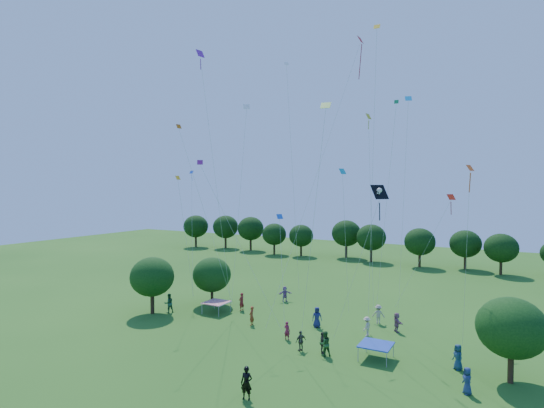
{
  "coord_description": "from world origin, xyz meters",
  "views": [
    {
      "loc": [
        15.87,
        -14.73,
        12.15
      ],
      "look_at": [
        0.0,
        14.0,
        11.0
      ],
      "focal_mm": 28.0,
      "sensor_mm": 36.0,
      "label": 1
    }
  ],
  "objects_px": {
    "tent_blue": "(376,345)",
    "tent_red_stripe": "(216,302)",
    "near_tree_north": "(212,275)",
    "pirate_kite": "(378,195)",
    "near_tree_east": "(511,328)",
    "man_in_black": "(246,383)",
    "near_tree_west": "(152,277)",
    "red_high_kite": "(344,94)"
  },
  "relations": [
    {
      "from": "tent_blue",
      "to": "tent_red_stripe",
      "type": "bearing_deg",
      "value": 167.6
    },
    {
      "from": "near_tree_north",
      "to": "tent_red_stripe",
      "type": "distance_m",
      "value": 3.83
    },
    {
      "from": "pirate_kite",
      "to": "near_tree_east",
      "type": "bearing_deg",
      "value": 18.67
    },
    {
      "from": "tent_blue",
      "to": "man_in_black",
      "type": "xyz_separation_m",
      "value": [
        -5.0,
        -9.36,
        -0.08
      ]
    },
    {
      "from": "near_tree_west",
      "to": "tent_red_stripe",
      "type": "distance_m",
      "value": 6.75
    },
    {
      "from": "near_tree_east",
      "to": "tent_blue",
      "type": "distance_m",
      "value": 8.75
    },
    {
      "from": "tent_red_stripe",
      "to": "pirate_kite",
      "type": "bearing_deg",
      "value": -18.6
    },
    {
      "from": "near_tree_west",
      "to": "near_tree_east",
      "type": "bearing_deg",
      "value": -0.15
    },
    {
      "from": "tent_blue",
      "to": "near_tree_east",
      "type": "bearing_deg",
      "value": 3.0
    },
    {
      "from": "tent_blue",
      "to": "red_high_kite",
      "type": "bearing_deg",
      "value": 128.63
    },
    {
      "from": "pirate_kite",
      "to": "tent_blue",
      "type": "bearing_deg",
      "value": 106.7
    },
    {
      "from": "tent_red_stripe",
      "to": "pirate_kite",
      "type": "height_order",
      "value": "pirate_kite"
    },
    {
      "from": "near_tree_north",
      "to": "tent_blue",
      "type": "distance_m",
      "value": 20.02
    },
    {
      "from": "near_tree_north",
      "to": "man_in_black",
      "type": "height_order",
      "value": "near_tree_north"
    },
    {
      "from": "near_tree_north",
      "to": "red_high_kite",
      "type": "height_order",
      "value": "red_high_kite"
    },
    {
      "from": "near_tree_west",
      "to": "near_tree_north",
      "type": "distance_m",
      "value": 6.29
    },
    {
      "from": "pirate_kite",
      "to": "red_high_kite",
      "type": "xyz_separation_m",
      "value": [
        -5.12,
        7.77,
        8.62
      ]
    },
    {
      "from": "near_tree_north",
      "to": "pirate_kite",
      "type": "height_order",
      "value": "pirate_kite"
    },
    {
      "from": "near_tree_east",
      "to": "pirate_kite",
      "type": "xyz_separation_m",
      "value": [
        -7.73,
        -2.61,
        8.28
      ]
    },
    {
      "from": "near_tree_west",
      "to": "tent_red_stripe",
      "type": "relative_size",
      "value": 2.51
    },
    {
      "from": "red_high_kite",
      "to": "pirate_kite",
      "type": "bearing_deg",
      "value": -56.6
    },
    {
      "from": "tent_red_stripe",
      "to": "tent_blue",
      "type": "xyz_separation_m",
      "value": [
        16.76,
        -3.69,
        0.0
      ]
    },
    {
      "from": "red_high_kite",
      "to": "near_tree_north",
      "type": "bearing_deg",
      "value": 178.6
    },
    {
      "from": "pirate_kite",
      "to": "red_high_kite",
      "type": "relative_size",
      "value": 0.46
    },
    {
      "from": "near_tree_west",
      "to": "pirate_kite",
      "type": "bearing_deg",
      "value": -6.74
    },
    {
      "from": "tent_red_stripe",
      "to": "man_in_black",
      "type": "xyz_separation_m",
      "value": [
        11.76,
        -13.04,
        -0.08
      ]
    },
    {
      "from": "near_tree_east",
      "to": "tent_red_stripe",
      "type": "height_order",
      "value": "near_tree_east"
    },
    {
      "from": "near_tree_east",
      "to": "pirate_kite",
      "type": "bearing_deg",
      "value": -161.33
    },
    {
      "from": "man_in_black",
      "to": "red_high_kite",
      "type": "bearing_deg",
      "value": 75.79
    },
    {
      "from": "near_tree_east",
      "to": "red_high_kite",
      "type": "relative_size",
      "value": 0.22
    },
    {
      "from": "near_tree_north",
      "to": "tent_red_stripe",
      "type": "bearing_deg",
      "value": -45.24
    },
    {
      "from": "near_tree_west",
      "to": "red_high_kite",
      "type": "relative_size",
      "value": 0.23
    },
    {
      "from": "tent_red_stripe",
      "to": "tent_blue",
      "type": "relative_size",
      "value": 1.0
    },
    {
      "from": "near_tree_east",
      "to": "tent_blue",
      "type": "bearing_deg",
      "value": -177.0
    },
    {
      "from": "near_tree_east",
      "to": "red_high_kite",
      "type": "xyz_separation_m",
      "value": [
        -12.85,
        5.16,
        16.89
      ]
    },
    {
      "from": "red_high_kite",
      "to": "man_in_black",
      "type": "bearing_deg",
      "value": -92.03
    },
    {
      "from": "near_tree_east",
      "to": "tent_red_stripe",
      "type": "xyz_separation_m",
      "value": [
        -25.14,
        3.25,
        -2.45
      ]
    },
    {
      "from": "near_tree_west",
      "to": "red_high_kite",
      "type": "distance_m",
      "value": 24.88
    },
    {
      "from": "tent_blue",
      "to": "man_in_black",
      "type": "relative_size",
      "value": 1.15
    },
    {
      "from": "near_tree_east",
      "to": "pirate_kite",
      "type": "height_order",
      "value": "pirate_kite"
    },
    {
      "from": "tent_blue",
      "to": "red_high_kite",
      "type": "height_order",
      "value": "red_high_kite"
    },
    {
      "from": "near_tree_east",
      "to": "red_high_kite",
      "type": "distance_m",
      "value": 21.84
    }
  ]
}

